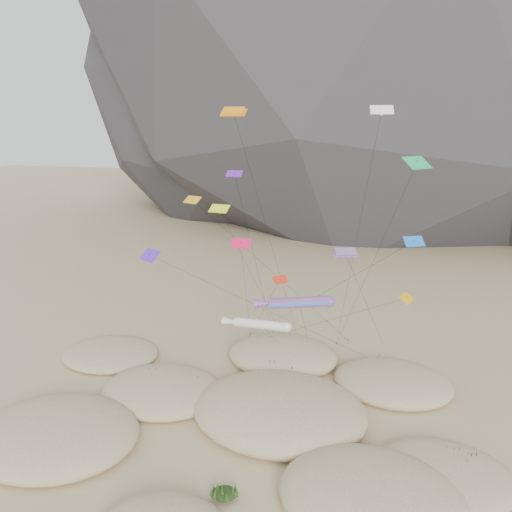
% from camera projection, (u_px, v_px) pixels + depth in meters
% --- Properties ---
extents(ground, '(500.00, 500.00, 0.00)m').
position_uv_depth(ground, '(247.00, 447.00, 44.70)').
color(ground, '#CCB789').
rests_on(ground, ground).
extents(dunes, '(49.88, 39.00, 3.98)m').
position_uv_depth(dunes, '(245.00, 413.00, 48.54)').
color(dunes, '#CCB789').
rests_on(dunes, ground).
extents(dune_grass, '(41.32, 27.77, 1.58)m').
position_uv_depth(dune_grass, '(265.00, 413.00, 48.33)').
color(dune_grass, black).
rests_on(dune_grass, ground).
extents(kite_stakes, '(17.40, 5.33, 0.30)m').
position_uv_depth(kite_stakes, '(310.00, 344.00, 65.03)').
color(kite_stakes, '#3F2D1E').
rests_on(kite_stakes, ground).
extents(rainbow_tube_kite, '(7.82, 14.53, 12.09)m').
position_uv_depth(rainbow_tube_kite, '(296.00, 303.00, 48.34)').
color(rainbow_tube_kite, red).
rests_on(rainbow_tube_kite, ground).
extents(white_tube_kite, '(7.23, 15.56, 10.11)m').
position_uv_depth(white_tube_kite, '(257.00, 324.00, 47.87)').
color(white_tube_kite, silver).
rests_on(white_tube_kite, ground).
extents(orange_parafoil, '(6.31, 11.80, 29.71)m').
position_uv_depth(orange_parafoil, '(235.00, 115.00, 51.54)').
color(orange_parafoil, orange).
rests_on(orange_parafoil, ground).
extents(multi_parafoil, '(5.24, 16.44, 16.45)m').
position_uv_depth(multi_parafoil, '(346.00, 254.00, 48.17)').
color(multi_parafoil, red).
rests_on(multi_parafoil, ground).
extents(delta_kites, '(28.54, 18.72, 29.65)m').
position_uv_depth(delta_kites, '(293.00, 221.00, 49.50)').
color(delta_kites, blue).
rests_on(delta_kites, ground).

